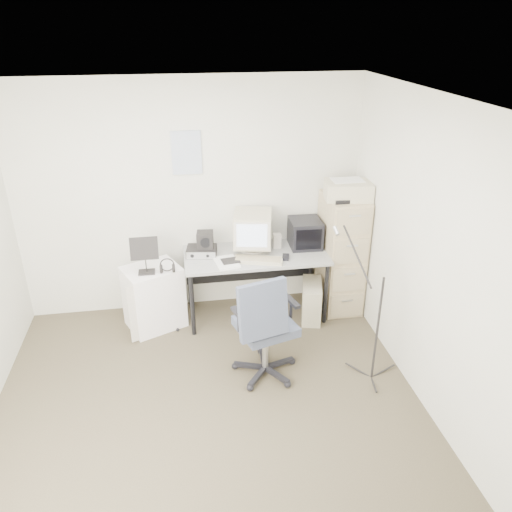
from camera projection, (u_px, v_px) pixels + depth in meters
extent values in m
cube|color=#443B2C|center=(210.00, 411.00, 4.19)|extent=(3.60, 3.60, 0.01)
cube|color=white|center=(194.00, 103.00, 3.10)|extent=(3.60, 3.60, 0.01)
cube|color=beige|center=(191.00, 199.00, 5.24)|extent=(3.60, 0.02, 2.50)
cube|color=beige|center=(234.00, 487.00, 2.04)|extent=(3.60, 0.02, 2.50)
cube|color=beige|center=(433.00, 262.00, 3.91)|extent=(0.02, 3.60, 2.50)
cube|color=white|center=(186.00, 153.00, 5.01)|extent=(0.30, 0.02, 0.44)
cube|color=#CBBC8E|center=(341.00, 253.00, 5.45)|extent=(0.40, 0.60, 1.30)
cube|color=beige|center=(348.00, 190.00, 5.07)|extent=(0.51, 0.39, 0.18)
cube|color=#A3A3A3|center=(256.00, 284.00, 5.41)|extent=(1.50, 0.70, 0.73)
cube|color=beige|center=(253.00, 232.00, 5.24)|extent=(0.46, 0.47, 0.43)
cube|color=black|center=(305.00, 233.00, 5.37)|extent=(0.34, 0.36, 0.30)
cube|color=beige|center=(277.00, 241.00, 5.37)|extent=(0.09, 0.09, 0.15)
cube|color=beige|center=(258.00, 260.00, 5.09)|extent=(0.53, 0.31, 0.03)
cube|color=black|center=(286.00, 257.00, 5.14)|extent=(0.10, 0.13, 0.03)
cube|color=black|center=(202.00, 251.00, 5.21)|extent=(0.34, 0.27, 0.09)
cube|color=black|center=(205.00, 240.00, 5.16)|extent=(0.19, 0.18, 0.17)
cube|color=white|center=(227.00, 262.00, 5.05)|extent=(0.26, 0.33, 0.02)
cube|color=beige|center=(311.00, 301.00, 5.40)|extent=(0.30, 0.48, 0.41)
cube|color=#4D5360|center=(266.00, 324.00, 4.41)|extent=(0.76, 0.76, 1.06)
cube|color=white|center=(154.00, 297.00, 5.21)|extent=(0.68, 0.62, 0.68)
cube|color=black|center=(145.00, 255.00, 4.89)|extent=(0.30, 0.22, 0.40)
torus|color=black|center=(167.00, 268.00, 4.97)|extent=(0.21, 0.21, 0.03)
cylinder|color=black|center=(379.00, 314.00, 4.29)|extent=(0.02, 0.02, 1.36)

